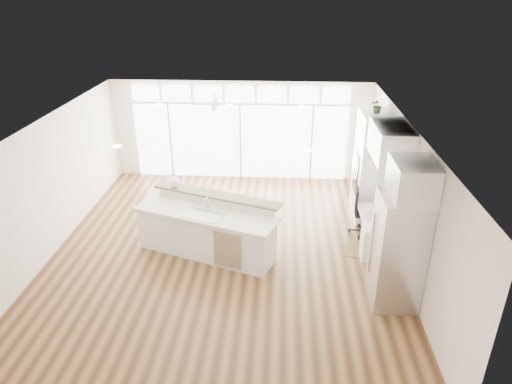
{
  "coord_description": "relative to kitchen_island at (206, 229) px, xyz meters",
  "views": [
    {
      "loc": [
        1.11,
        -7.97,
        5.14
      ],
      "look_at": [
        0.62,
        0.6,
        1.1
      ],
      "focal_mm": 32.0,
      "sensor_mm": 36.0,
      "label": 1
    }
  ],
  "objects": [
    {
      "name": "recessed_lights",
      "position": [
        0.35,
        0.28,
        2.1
      ],
      "size": [
        3.4,
        3.0,
        0.02
      ],
      "primitive_type": "cube",
      "color": "white",
      "rests_on": "ceiling"
    },
    {
      "name": "oven_cabinet",
      "position": [
        3.52,
        1.88,
        0.67
      ],
      "size": [
        0.64,
        1.2,
        2.5
      ],
      "primitive_type": "cube",
      "color": "white",
      "rests_on": "floor"
    },
    {
      "name": "wall_right",
      "position": [
        3.85,
        0.08,
        0.77
      ],
      "size": [
        0.04,
        8.0,
        2.7
      ],
      "primitive_type": "cube",
      "color": "white",
      "rests_on": "floor"
    },
    {
      "name": "fridge_cabinet",
      "position": [
        3.52,
        -1.27,
        1.72
      ],
      "size": [
        0.64,
        0.9,
        0.6
      ],
      "primitive_type": "cube",
      "color": "white",
      "rests_on": "wall_right"
    },
    {
      "name": "floor",
      "position": [
        0.35,
        0.08,
        -0.59
      ],
      "size": [
        7.0,
        8.0,
        0.02
      ],
      "primitive_type": "cube",
      "color": "#492E16",
      "rests_on": "ground"
    },
    {
      "name": "framed_photos",
      "position": [
        3.81,
        1.0,
        0.82
      ],
      "size": [
        0.06,
        0.22,
        0.8
      ],
      "primitive_type": "cube",
      "color": "black",
      "rests_on": "wall_right"
    },
    {
      "name": "monitor",
      "position": [
        3.4,
        0.38,
        0.36
      ],
      "size": [
        0.13,
        0.43,
        0.35
      ],
      "primitive_type": "cube",
      "rotation": [
        0.0,
        0.0,
        -0.13
      ],
      "color": "black",
      "rests_on": "desk_nook"
    },
    {
      "name": "rug",
      "position": [
        3.3,
        0.28,
        -0.57
      ],
      "size": [
        1.06,
        0.87,
        0.01
      ],
      "primitive_type": "cube",
      "rotation": [
        0.0,
        0.0,
        -0.24
      ],
      "color": "#3C2B13",
      "rests_on": "floor"
    },
    {
      "name": "office_chair",
      "position": [
        3.32,
        0.99,
        -0.04
      ],
      "size": [
        0.62,
        0.58,
        1.07
      ],
      "primitive_type": "cube",
      "rotation": [
        0.0,
        0.0,
        -0.13
      ],
      "color": "black",
      "rests_on": "floor"
    },
    {
      "name": "desk_nook",
      "position": [
        3.48,
        0.38,
        -0.2
      ],
      "size": [
        0.72,
        1.3,
        0.76
      ],
      "primitive_type": "cube",
      "color": "white",
      "rests_on": "floor"
    },
    {
      "name": "wall_left",
      "position": [
        -3.15,
        0.08,
        0.77
      ],
      "size": [
        0.04,
        8.0,
        2.7
      ],
      "primitive_type": "cube",
      "color": "white",
      "rests_on": "floor"
    },
    {
      "name": "fishbowl",
      "position": [
        -0.76,
        0.7,
        0.69
      ],
      "size": [
        0.26,
        0.26,
        0.23
      ],
      "primitive_type": "sphere",
      "rotation": [
        0.0,
        0.0,
        -0.17
      ],
      "color": "white",
      "rests_on": "kitchen_island"
    },
    {
      "name": "refrigerator",
      "position": [
        3.46,
        -1.27,
        0.42
      ],
      "size": [
        0.76,
        0.9,
        2.0
      ],
      "primitive_type": "cube",
      "color": "silver",
      "rests_on": "floor"
    },
    {
      "name": "potted_plant",
      "position": [
        3.52,
        1.88,
        2.05
      ],
      "size": [
        0.29,
        0.33,
        0.25
      ],
      "primitive_type": "imported",
      "rotation": [
        0.0,
        0.0,
        -0.02
      ],
      "color": "#2D4E21",
      "rests_on": "oven_cabinet"
    },
    {
      "name": "transom_row",
      "position": [
        0.35,
        4.02,
        1.8
      ],
      "size": [
        5.9,
        0.06,
        0.4
      ],
      "primitive_type": "cube",
      "color": "white",
      "rests_on": "wall_back"
    },
    {
      "name": "ceiling",
      "position": [
        0.35,
        0.08,
        2.12
      ],
      "size": [
        7.0,
        8.0,
        0.02
      ],
      "primitive_type": "cube",
      "color": "white",
      "rests_on": "wall_back"
    },
    {
      "name": "glass_wall",
      "position": [
        0.35,
        4.02,
        0.47
      ],
      "size": [
        5.8,
        0.06,
        2.08
      ],
      "primitive_type": "cube",
      "color": "white",
      "rests_on": "wall_back"
    },
    {
      "name": "keyboard",
      "position": [
        3.23,
        0.38,
        0.19
      ],
      "size": [
        0.16,
        0.35,
        0.02
      ],
      "primitive_type": "cube",
      "rotation": [
        0.0,
        0.0,
        0.1
      ],
      "color": "silver",
      "rests_on": "desk_nook"
    },
    {
      "name": "wall_back",
      "position": [
        0.35,
        4.08,
        0.77
      ],
      "size": [
        7.0,
        0.04,
        2.7
      ],
      "primitive_type": "cube",
      "color": "white",
      "rests_on": "floor"
    },
    {
      "name": "kitchen_island",
      "position": [
        0.0,
        0.0,
        0.0
      ],
      "size": [
        3.11,
        2.02,
        1.15
      ],
      "primitive_type": "cube",
      "rotation": [
        0.0,
        0.0,
        -0.35
      ],
      "color": "white",
      "rests_on": "floor"
    },
    {
      "name": "ceiling_fan",
      "position": [
        -0.15,
        2.88,
        1.9
      ],
      "size": [
        1.16,
        1.16,
        0.32
      ],
      "primitive_type": "cube",
      "color": "silver",
      "rests_on": "ceiling"
    },
    {
      "name": "wall_front",
      "position": [
        0.35,
        -3.92,
        0.77
      ],
      "size": [
        7.0,
        0.04,
        2.7
      ],
      "primitive_type": "cube",
      "color": "white",
      "rests_on": "floor"
    },
    {
      "name": "upper_cabinets",
      "position": [
        3.52,
        0.38,
        1.77
      ],
      "size": [
        0.64,
        1.3,
        0.64
      ],
      "primitive_type": "cube",
      "color": "white",
      "rests_on": "wall_right"
    },
    {
      "name": "desk_window",
      "position": [
        3.81,
        0.38,
        0.97
      ],
      "size": [
        0.04,
        0.85,
        0.85
      ],
      "primitive_type": "cube",
      "color": "white",
      "rests_on": "wall_right"
    }
  ]
}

